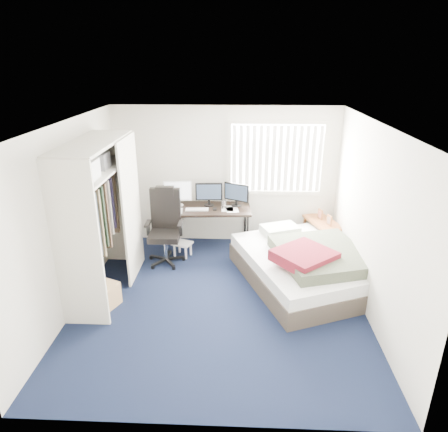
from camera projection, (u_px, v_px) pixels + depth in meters
The scene contains 10 objects.
ground at pixel (220, 300), 5.73m from camera, with size 4.20×4.20×0.00m, color black.
room_shell at pixel (219, 202), 5.17m from camera, with size 4.20×4.20×4.20m.
window_assembly at pixel (277, 159), 7.00m from camera, with size 1.72×0.09×1.32m.
closet at pixel (100, 204), 5.55m from camera, with size 0.64×1.84×2.22m.
desk at pixel (206, 206), 7.08m from camera, with size 1.61×0.83×1.23m.
office_chair at pixel (166, 234), 6.71m from camera, with size 0.61×0.61×1.28m.
footstool at pixel (182, 245), 6.96m from camera, with size 0.39×0.35×0.26m.
nightstand at pixel (323, 225), 7.07m from camera, with size 0.65×0.90×0.74m.
bed at pixel (305, 265), 6.11m from camera, with size 2.30×2.60×0.71m.
pine_box at pixel (101, 294), 5.59m from camera, with size 0.44×0.33×0.33m, color tan.
Camera 1 is at (0.27, -4.87, 3.24)m, focal length 32.00 mm.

